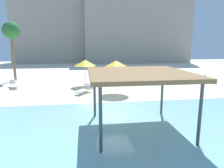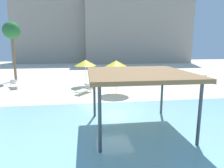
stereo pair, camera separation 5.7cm
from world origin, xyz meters
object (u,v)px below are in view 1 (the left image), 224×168
Objects in this scene: lounge_chair_2 at (14,84)px; palm_tree_0 at (11,32)px; beach_umbrella_yellow_4 at (85,63)px; shade_pavilion at (139,75)px; lounge_chair_1 at (207,79)px; lounge_chair_0 at (84,89)px; beach_umbrella_yellow_3 at (116,64)px.

palm_tree_0 is at bearing 173.51° from lounge_chair_2.
beach_umbrella_yellow_4 is 0.40× the size of palm_tree_0.
shade_pavilion is 15.96m from lounge_chair_1.
shade_pavilion is 11.44m from beach_umbrella_yellow_4.
palm_tree_0 is (-10.53, 15.33, 2.80)m from shade_pavilion.
palm_tree_0 is (-7.93, 7.30, 5.19)m from lounge_chair_0.
lounge_chair_1 is 22.56m from palm_tree_0.
lounge_chair_1 is at bearing 0.41° from beach_umbrella_yellow_4.
palm_tree_0 reaches higher than shade_pavilion.
lounge_chair_1 is 20.45m from lounge_chair_2.
lounge_chair_0 is (-2.71, 0.46, -2.16)m from beach_umbrella_yellow_3.
beach_umbrella_yellow_4 is 7.27m from lounge_chair_2.
lounge_chair_0 and lounge_chair_2 have the same top height.
beach_umbrella_yellow_3 is at bearing 115.06° from lounge_chair_0.
shade_pavilion is 14.80m from lounge_chair_2.
beach_umbrella_yellow_3 reaches higher than lounge_chair_1.
beach_umbrella_yellow_3 is 1.43× the size of lounge_chair_2.
lounge_chair_1 is at bearing 138.06° from lounge_chair_0.
palm_tree_0 is (-1.12, 4.16, 5.19)m from lounge_chair_2.
lounge_chair_0 is at bearing 170.32° from beach_umbrella_yellow_3.
lounge_chair_0 is 14.02m from lounge_chair_1.
beach_umbrella_yellow_4 reaches higher than lounge_chair_2.
lounge_chair_0 is (-0.17, -3.13, -2.00)m from beach_umbrella_yellow_4.
lounge_chair_1 is (13.64, 3.23, 0.00)m from lounge_chair_0.
beach_umbrella_yellow_3 is 11.73m from lounge_chair_1.
palm_tree_0 reaches higher than lounge_chair_0.
lounge_chair_0 is at bearing 107.91° from shade_pavilion.
beach_umbrella_yellow_3 is 4.41m from beach_umbrella_yellow_4.
lounge_chair_0 is at bearing -42.61° from palm_tree_0.
lounge_chair_2 is (-9.53, 3.60, -2.16)m from beach_umbrella_yellow_3.
beach_umbrella_yellow_4 is 9.65m from palm_tree_0.
shade_pavilion is 7.58m from beach_umbrella_yellow_3.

